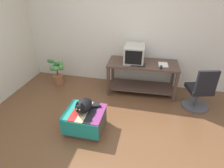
% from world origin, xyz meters
% --- Properties ---
extents(ground_plane, '(14.00, 14.00, 0.00)m').
position_xyz_m(ground_plane, '(0.00, 0.00, 0.00)').
color(ground_plane, brown).
extents(back_wall, '(8.00, 0.10, 2.60)m').
position_xyz_m(back_wall, '(0.00, 2.05, 1.30)').
color(back_wall, silver).
rests_on(back_wall, ground_plane).
extents(desk, '(1.51, 0.70, 0.72)m').
position_xyz_m(desk, '(0.47, 1.60, 0.49)').
color(desk, '#4C382D').
rests_on(desk, ground_plane).
extents(tv_monitor, '(0.43, 0.53, 0.36)m').
position_xyz_m(tv_monitor, '(0.27, 1.62, 0.89)').
color(tv_monitor, '#BCB7A8').
rests_on(tv_monitor, desk).
extents(keyboard, '(0.40, 0.15, 0.02)m').
position_xyz_m(keyboard, '(0.32, 1.45, 0.73)').
color(keyboard, black).
rests_on(keyboard, desk).
extents(book, '(0.21, 0.26, 0.02)m').
position_xyz_m(book, '(0.89, 1.57, 0.73)').
color(book, white).
rests_on(book, desk).
extents(ottoman_with_blanket, '(0.64, 0.58, 0.38)m').
position_xyz_m(ottoman_with_blanket, '(-0.35, 0.15, 0.19)').
color(ottoman_with_blanket, '#4C4238').
rests_on(ottoman_with_blanket, ground_plane).
extents(cat, '(0.40, 0.41, 0.27)m').
position_xyz_m(cat, '(-0.36, 0.16, 0.48)').
color(cat, black).
rests_on(cat, ottoman_with_blanket).
extents(potted_plant, '(0.43, 0.32, 0.63)m').
position_xyz_m(potted_plant, '(-1.54, 1.52, 0.29)').
color(potted_plant, brown).
rests_on(potted_plant, ground_plane).
extents(office_chair, '(0.52, 0.52, 0.89)m').
position_xyz_m(office_chair, '(1.62, 1.22, 0.39)').
color(office_chair, '#4C4C51').
rests_on(office_chair, ground_plane).
extents(stapler, '(0.04, 0.11, 0.04)m').
position_xyz_m(stapler, '(0.85, 1.42, 0.74)').
color(stapler, black).
rests_on(stapler, desk).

